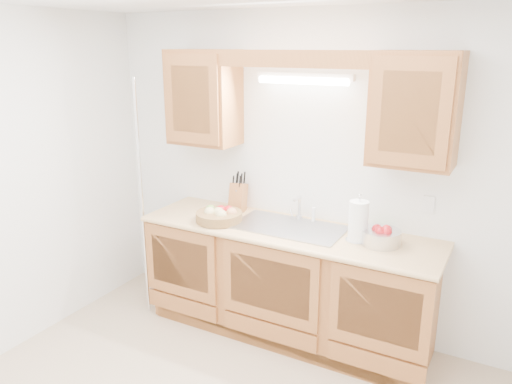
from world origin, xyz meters
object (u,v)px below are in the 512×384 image
Objects in this scene: paper_towel at (358,222)px; apple_bowl at (381,236)px; fruit_basket at (219,215)px; knife_block at (238,197)px.

paper_towel is 1.01× the size of apple_bowl.
fruit_basket is 1.11× the size of knife_block.
apple_bowl is (1.24, 0.13, 0.01)m from fruit_basket.
apple_bowl is at bearing 6.36° from paper_towel.
knife_block is 1.25m from apple_bowl.
knife_block is at bearing 172.76° from apple_bowl.
knife_block is at bearing 170.74° from paper_towel.
fruit_basket is 1.10× the size of apple_bowl.
fruit_basket is 1.09× the size of paper_towel.
fruit_basket is at bearing -100.19° from knife_block.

